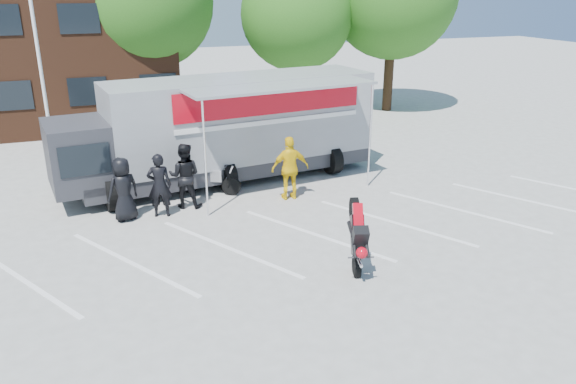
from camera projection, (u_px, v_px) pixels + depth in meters
ground at (323, 251)px, 14.12m from camera, size 100.00×100.00×0.00m
parking_bay_lines at (308, 235)px, 15.00m from camera, size 18.09×13.33×0.01m
flagpole at (42, 24)px, 19.17m from camera, size 1.61×0.12×8.00m
tree_left at (146, 2)px, 25.65m from camera, size 6.12×6.12×8.64m
tree_mid at (297, 15)px, 27.24m from camera, size 5.44×5.44×7.68m
transporter_truck at (230, 179)px, 19.36m from camera, size 11.46×6.58×3.46m
parked_motorcycle at (211, 194)px, 18.01m from camera, size 2.09×1.59×1.06m
stunt_bike_rider at (352, 263)px, 13.50m from camera, size 1.18×1.73×1.86m
spectator_leather_a at (123, 189)px, 15.71m from camera, size 1.05×0.86×1.84m
spectator_leather_b at (159, 185)px, 15.96m from camera, size 0.77×0.59×1.88m
spectator_leather_c at (185, 176)px, 16.62m from camera, size 1.16×1.04×1.97m
spectator_hivis at (290, 168)px, 17.26m from camera, size 1.20×0.56×1.99m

